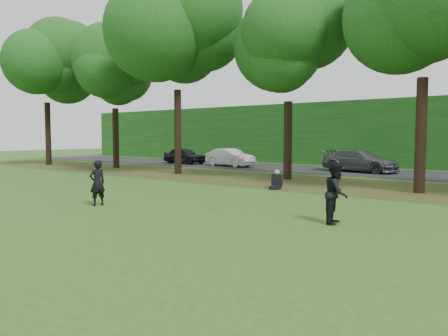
% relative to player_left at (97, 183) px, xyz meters
% --- Properties ---
extents(ground, '(120.00, 120.00, 0.00)m').
position_rel_player_left_xyz_m(ground, '(3.54, -2.35, -0.75)').
color(ground, '#315019').
rests_on(ground, ground).
extents(leaf_litter, '(60.00, 7.00, 0.01)m').
position_rel_player_left_xyz_m(leaf_litter, '(3.54, 10.65, -0.75)').
color(leaf_litter, '#402E17').
rests_on(leaf_litter, ground).
extents(street, '(70.00, 7.00, 0.02)m').
position_rel_player_left_xyz_m(street, '(3.54, 18.65, -0.74)').
color(street, black).
rests_on(street, ground).
extents(far_hedge, '(70.00, 3.00, 5.00)m').
position_rel_player_left_xyz_m(far_hedge, '(3.54, 24.65, 1.75)').
color(far_hedge, '#174915').
rests_on(far_hedge, ground).
extents(player_left, '(0.42, 0.59, 1.51)m').
position_rel_player_left_xyz_m(player_left, '(0.00, 0.00, 0.00)').
color(player_left, black).
rests_on(player_left, ground).
extents(player_right, '(0.78, 0.91, 1.62)m').
position_rel_player_left_xyz_m(player_right, '(7.46, 2.08, 0.06)').
color(player_right, black).
rests_on(player_right, ground).
extents(parked_cars, '(36.38, 3.34, 1.47)m').
position_rel_player_left_xyz_m(parked_cars, '(4.06, 17.84, -0.05)').
color(parked_cars, black).
rests_on(parked_cars, street).
extents(frisbee, '(0.36, 0.36, 0.10)m').
position_rel_player_left_xyz_m(frisbee, '(4.81, 1.44, 0.91)').
color(frisbee, '#FF1556').
rests_on(frisbee, ground).
extents(seated_person, '(0.60, 0.82, 0.83)m').
position_rel_player_left_xyz_m(seated_person, '(2.27, 7.60, -0.44)').
color(seated_person, black).
rests_on(seated_person, ground).
extents(tree_line, '(55.30, 7.90, 12.31)m').
position_rel_player_left_xyz_m(tree_line, '(3.20, 10.58, 7.09)').
color(tree_line, black).
rests_on(tree_line, ground).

